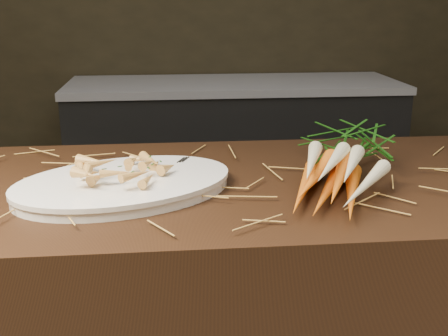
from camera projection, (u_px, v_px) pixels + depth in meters
name	position (u px, v px, depth m)	size (l,w,h in m)	color
back_counter	(234.00, 154.00, 3.21)	(1.82, 0.62, 0.84)	black
straw_bedding	(199.00, 178.00, 1.25)	(1.40, 0.60, 0.02)	#A0843A
root_veg_bunch	(340.00, 158.00, 1.26)	(0.36, 0.56, 0.10)	orange
serving_platter	(124.00, 186.00, 1.19)	(0.46, 0.31, 0.02)	white
roasted_veg_heap	(123.00, 169.00, 1.18)	(0.23, 0.16, 0.05)	#AF7B30
serving_fork	(199.00, 172.00, 1.24)	(0.02, 0.17, 0.00)	silver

